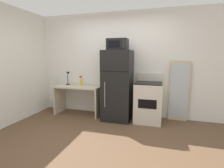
{
  "coord_description": "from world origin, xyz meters",
  "views": [
    {
      "loc": [
        1.0,
        -2.51,
        1.49
      ],
      "look_at": [
        -0.04,
        1.1,
        0.89
      ],
      "focal_mm": 26.76,
      "sensor_mm": 36.0,
      "label": 1
    }
  ],
  "objects": [
    {
      "name": "oven_range",
      "position": [
        0.77,
        1.33,
        0.47
      ],
      "size": [
        0.61,
        0.61,
        1.1
      ],
      "color": "beige",
      "rests_on": "ground"
    },
    {
      "name": "spray_bottle",
      "position": [
        -1.01,
        1.48,
        0.85
      ],
      "size": [
        0.06,
        0.06,
        0.25
      ],
      "color": "yellow",
      "rests_on": "desk"
    },
    {
      "name": "refrigerator",
      "position": [
        0.05,
        1.3,
        0.82
      ],
      "size": [
        0.66,
        0.68,
        1.64
      ],
      "color": "black",
      "rests_on": "ground"
    },
    {
      "name": "desk_lamp",
      "position": [
        -1.36,
        1.43,
        0.99
      ],
      "size": [
        0.14,
        0.12,
        0.35
      ],
      "color": "black",
      "rests_on": "desk"
    },
    {
      "name": "leaning_mirror",
      "position": [
        1.45,
        1.59,
        0.7
      ],
      "size": [
        0.44,
        0.03,
        1.4
      ],
      "color": "#C6B793",
      "rests_on": "ground"
    },
    {
      "name": "wall_back_white",
      "position": [
        0.0,
        1.7,
        1.3
      ],
      "size": [
        5.0,
        0.1,
        2.6
      ],
      "primitive_type": "cube",
      "color": "white",
      "rests_on": "ground"
    },
    {
      "name": "desk",
      "position": [
        -1.03,
        1.36,
        0.53
      ],
      "size": [
        1.19,
        0.54,
        0.75
      ],
      "color": "beige",
      "rests_on": "ground"
    },
    {
      "name": "ground_plane",
      "position": [
        0.0,
        0.0,
        0.0
      ],
      "size": [
        12.0,
        12.0,
        0.0
      ],
      "primitive_type": "plane",
      "color": "brown"
    },
    {
      "name": "microwave",
      "position": [
        0.05,
        1.28,
        1.77
      ],
      "size": [
        0.46,
        0.35,
        0.26
      ],
      "color": "black",
      "rests_on": "refrigerator"
    }
  ]
}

